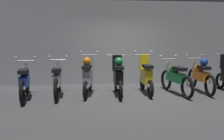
{
  "coord_description": "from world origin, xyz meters",
  "views": [
    {
      "loc": [
        -1.52,
        -6.89,
        1.7
      ],
      "look_at": [
        -0.61,
        0.34,
        0.75
      ],
      "focal_mm": 40.12,
      "sensor_mm": 36.0,
      "label": 1
    }
  ],
  "objects_px": {
    "motorbike_slot_3": "(118,76)",
    "motorbike_slot_6": "(201,75)",
    "motorbike_slot_2": "(88,76)",
    "motorbike_slot_0": "(25,81)",
    "motorbike_slot_5": "(176,78)",
    "motorbike_slot_4": "(146,76)",
    "motorbike_slot_1": "(57,79)"
  },
  "relations": [
    {
      "from": "motorbike_slot_3",
      "to": "motorbike_slot_6",
      "type": "bearing_deg",
      "value": 3.6
    },
    {
      "from": "motorbike_slot_1",
      "to": "motorbike_slot_5",
      "type": "bearing_deg",
      "value": -2.46
    },
    {
      "from": "motorbike_slot_1",
      "to": "motorbike_slot_5",
      "type": "relative_size",
      "value": 1.0
    },
    {
      "from": "motorbike_slot_0",
      "to": "motorbike_slot_3",
      "type": "relative_size",
      "value": 1.16
    },
    {
      "from": "motorbike_slot_1",
      "to": "motorbike_slot_4",
      "type": "distance_m",
      "value": 2.64
    },
    {
      "from": "motorbike_slot_0",
      "to": "motorbike_slot_4",
      "type": "height_order",
      "value": "motorbike_slot_4"
    },
    {
      "from": "motorbike_slot_4",
      "to": "motorbike_slot_2",
      "type": "bearing_deg",
      "value": 179.13
    },
    {
      "from": "motorbike_slot_1",
      "to": "motorbike_slot_6",
      "type": "distance_m",
      "value": 4.4
    },
    {
      "from": "motorbike_slot_2",
      "to": "motorbike_slot_5",
      "type": "xyz_separation_m",
      "value": [
        2.63,
        -0.18,
        -0.08
      ]
    },
    {
      "from": "motorbike_slot_4",
      "to": "motorbike_slot_3",
      "type": "bearing_deg",
      "value": -170.55
    },
    {
      "from": "motorbike_slot_0",
      "to": "motorbike_slot_5",
      "type": "xyz_separation_m",
      "value": [
        4.4,
        0.04,
        0.0
      ]
    },
    {
      "from": "motorbike_slot_3",
      "to": "motorbike_slot_4",
      "type": "bearing_deg",
      "value": 9.45
    },
    {
      "from": "motorbike_slot_1",
      "to": "motorbike_slot_4",
      "type": "xyz_separation_m",
      "value": [
        2.64,
        0.0,
        0.04
      ]
    },
    {
      "from": "motorbike_slot_2",
      "to": "motorbike_slot_3",
      "type": "relative_size",
      "value": 1.0
    },
    {
      "from": "motorbike_slot_6",
      "to": "motorbike_slot_2",
      "type": "bearing_deg",
      "value": 179.88
    },
    {
      "from": "motorbike_slot_2",
      "to": "motorbike_slot_4",
      "type": "xyz_separation_m",
      "value": [
        1.76,
        -0.03,
        -0.04
      ]
    },
    {
      "from": "motorbike_slot_4",
      "to": "motorbike_slot_5",
      "type": "relative_size",
      "value": 0.86
    },
    {
      "from": "motorbike_slot_0",
      "to": "motorbike_slot_5",
      "type": "height_order",
      "value": "same"
    },
    {
      "from": "motorbike_slot_6",
      "to": "motorbike_slot_1",
      "type": "bearing_deg",
      "value": -179.7
    },
    {
      "from": "motorbike_slot_3",
      "to": "motorbike_slot_2",
      "type": "bearing_deg",
      "value": 168.83
    },
    {
      "from": "motorbike_slot_4",
      "to": "motorbike_slot_5",
      "type": "xyz_separation_m",
      "value": [
        0.87,
        -0.15,
        -0.04
      ]
    },
    {
      "from": "motorbike_slot_0",
      "to": "motorbike_slot_6",
      "type": "height_order",
      "value": "same"
    },
    {
      "from": "motorbike_slot_0",
      "to": "motorbike_slot_2",
      "type": "xyz_separation_m",
      "value": [
        1.77,
        0.22,
        0.08
      ]
    },
    {
      "from": "motorbike_slot_1",
      "to": "motorbike_slot_6",
      "type": "height_order",
      "value": "same"
    },
    {
      "from": "motorbike_slot_6",
      "to": "motorbike_slot_5",
      "type": "bearing_deg",
      "value": -168.85
    },
    {
      "from": "motorbike_slot_1",
      "to": "motorbike_slot_2",
      "type": "bearing_deg",
      "value": 1.98
    },
    {
      "from": "motorbike_slot_4",
      "to": "motorbike_slot_6",
      "type": "relative_size",
      "value": 0.86
    },
    {
      "from": "motorbike_slot_1",
      "to": "motorbike_slot_4",
      "type": "relative_size",
      "value": 1.16
    },
    {
      "from": "motorbike_slot_5",
      "to": "motorbike_slot_6",
      "type": "relative_size",
      "value": 1.0
    },
    {
      "from": "motorbike_slot_2",
      "to": "motorbike_slot_0",
      "type": "bearing_deg",
      "value": -172.75
    },
    {
      "from": "motorbike_slot_2",
      "to": "motorbike_slot_4",
      "type": "relative_size",
      "value": 1.0
    },
    {
      "from": "motorbike_slot_0",
      "to": "motorbike_slot_5",
      "type": "relative_size",
      "value": 1.0
    }
  ]
}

